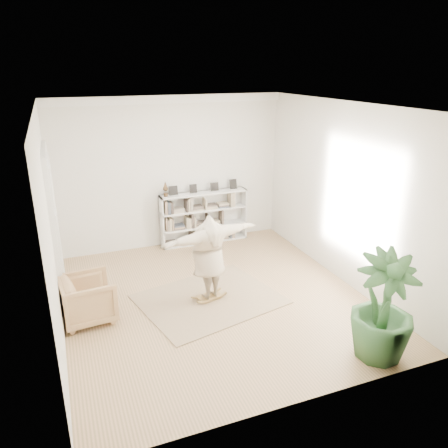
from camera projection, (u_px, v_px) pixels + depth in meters
name	position (u px, v px, depth m)	size (l,w,h in m)	color
floor	(215.00, 298.00, 8.40)	(6.00, 6.00, 0.00)	olive
room_shell	(169.00, 99.00, 9.77)	(6.00, 6.00, 6.00)	silver
doors	(54.00, 226.00, 8.14)	(0.09, 1.78, 2.92)	white
bookshelf	(204.00, 218.00, 10.90)	(2.20, 0.35, 1.64)	silver
armchair	(88.00, 299.00, 7.58)	(0.87, 0.89, 0.81)	tan
rug	(209.00, 299.00, 8.36)	(2.50, 2.00, 0.02)	tan
rocker_board	(209.00, 297.00, 8.34)	(0.50, 0.37, 0.10)	brown
person	(209.00, 255.00, 8.04)	(2.01, 0.55, 1.64)	#C1AE91
houseplant	(383.00, 307.00, 6.47)	(0.95, 0.95, 1.70)	#2D562B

